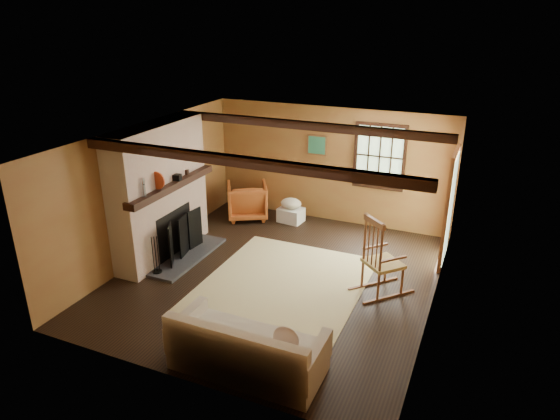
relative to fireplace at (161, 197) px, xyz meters
The scene contains 10 objects.
ground 2.48m from the fireplace, ahead, with size 5.50×5.50×0.00m, color black.
room_envelope 2.52m from the fireplace, ahead, with size 5.02×5.52×2.44m.
fireplace is the anchor object (origin of this frame).
rug 2.67m from the fireplace, ahead, with size 2.50×3.00×0.01m, color beige.
rocking_chair 3.95m from the fireplace, ahead, with size 0.99×1.02×1.30m.
sofa 3.75m from the fireplace, 38.88° to the right, with size 1.90×0.85×0.77m.
firewood_pile 2.61m from the fireplace, 80.13° to the left, with size 0.71×0.13×0.26m.
laundry_basket 2.92m from the fireplace, 56.21° to the left, with size 0.50×0.38×0.30m, color white.
basket_pillow 2.85m from the fireplace, 56.21° to the left, with size 0.44×0.35×0.22m, color silver.
armchair 2.33m from the fireplace, 74.60° to the left, with size 0.82×0.84×0.76m, color #BF6026.
Camera 1 is at (2.99, -6.72, 4.14)m, focal length 32.00 mm.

